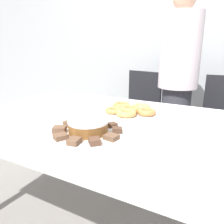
# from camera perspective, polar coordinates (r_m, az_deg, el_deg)

# --- Properties ---
(ground_plane) EXTENTS (12.00, 12.00, 0.00)m
(ground_plane) POSITION_cam_1_polar(r_m,az_deg,el_deg) (1.65, -1.70, -27.19)
(ground_plane) COLOR gray
(wall_back) EXTENTS (8.00, 0.05, 2.60)m
(wall_back) POSITION_cam_1_polar(r_m,az_deg,el_deg) (2.75, 16.45, 19.11)
(wall_back) COLOR #B2B7BC
(wall_back) RESTS_ON ground_plane
(table) EXTENTS (1.69, 1.10, 0.74)m
(table) POSITION_cam_1_polar(r_m,az_deg,el_deg) (1.28, -1.95, -5.01)
(table) COLOR white
(table) RESTS_ON ground_plane
(person_standing) EXTENTS (0.35, 0.35, 1.61)m
(person_standing) POSITION_cam_1_polar(r_m,az_deg,el_deg) (2.06, 16.78, 7.55)
(person_standing) COLOR #383842
(person_standing) RESTS_ON ground_plane
(office_chair_left) EXTENTS (0.53, 0.53, 0.90)m
(office_chair_left) POSITION_cam_1_polar(r_m,az_deg,el_deg) (2.31, 6.15, -1.50)
(office_chair_left) COLOR black
(office_chair_left) RESTS_ON ground_plane
(office_chair_right) EXTENTS (0.47, 0.47, 0.90)m
(office_chair_right) POSITION_cam_1_polar(r_m,az_deg,el_deg) (2.16, 27.15, -4.53)
(office_chair_right) COLOR black
(office_chair_right) RESTS_ON ground_plane
(plate_cake) EXTENTS (0.36, 0.36, 0.01)m
(plate_cake) POSITION_cam_1_polar(r_m,az_deg,el_deg) (1.05, -6.18, -5.55)
(plate_cake) COLOR white
(plate_cake) RESTS_ON table
(plate_donuts) EXTENTS (0.38, 0.38, 0.01)m
(plate_donuts) POSITION_cam_1_polar(r_m,az_deg,el_deg) (1.38, 4.69, -0.16)
(plate_donuts) COLOR white
(plate_donuts) RESTS_ON table
(frosted_cake) EXTENTS (0.19, 0.19, 0.06)m
(frosted_cake) POSITION_cam_1_polar(r_m,az_deg,el_deg) (1.04, -6.24, -3.69)
(frosted_cake) COLOR brown
(frosted_cake) RESTS_ON plate_cake
(lamington_0) EXTENTS (0.05, 0.06, 0.02)m
(lamington_0) POSITION_cam_1_polar(r_m,az_deg,el_deg) (1.11, 0.02, -3.36)
(lamington_0) COLOR #513828
(lamington_0) RESTS_ON plate_cake
(lamington_1) EXTENTS (0.06, 0.07, 0.03)m
(lamington_1) POSITION_cam_1_polar(r_m,az_deg,el_deg) (1.16, -3.32, -2.38)
(lamington_1) COLOR brown
(lamington_1) RESTS_ON plate_cake
(lamington_2) EXTENTS (0.07, 0.07, 0.02)m
(lamington_2) POSITION_cam_1_polar(r_m,az_deg,el_deg) (1.17, -7.47, -2.39)
(lamington_2) COLOR brown
(lamington_2) RESTS_ON plate_cake
(lamington_3) EXTENTS (0.05, 0.05, 0.03)m
(lamington_3) POSITION_cam_1_polar(r_m,az_deg,el_deg) (1.14, -11.27, -3.04)
(lamington_3) COLOR brown
(lamington_3) RESTS_ON plate_cake
(lamington_4) EXTENTS (0.08, 0.07, 0.03)m
(lamington_4) POSITION_cam_1_polar(r_m,az_deg,el_deg) (1.07, -13.56, -4.44)
(lamington_4) COLOR brown
(lamington_4) RESTS_ON plate_cake
(lamington_5) EXTENTS (0.07, 0.07, 0.02)m
(lamington_5) POSITION_cam_1_polar(r_m,az_deg,el_deg) (0.99, -13.22, -6.28)
(lamington_5) COLOR brown
(lamington_5) RESTS_ON plate_cake
(lamington_6) EXTENTS (0.05, 0.06, 0.02)m
(lamington_6) POSITION_cam_1_polar(r_m,az_deg,el_deg) (0.93, -9.84, -7.52)
(lamington_6) COLOR brown
(lamington_6) RESTS_ON plate_cake
(lamington_7) EXTENTS (0.07, 0.07, 0.02)m
(lamington_7) POSITION_cam_1_polar(r_m,az_deg,el_deg) (0.92, -4.59, -7.63)
(lamington_7) COLOR brown
(lamington_7) RESTS_ON plate_cake
(lamington_8) EXTENTS (0.07, 0.06, 0.02)m
(lamington_8) POSITION_cam_1_polar(r_m,az_deg,el_deg) (0.96, -0.18, -6.57)
(lamington_8) COLOR brown
(lamington_8) RESTS_ON plate_cake
(lamington_9) EXTENTS (0.06, 0.06, 0.02)m
(lamington_9) POSITION_cam_1_polar(r_m,az_deg,el_deg) (1.04, 1.38, -4.76)
(lamington_9) COLOR #513828
(lamington_9) RESTS_ON plate_cake
(donut_0) EXTENTS (0.13, 0.13, 0.04)m
(donut_0) POSITION_cam_1_polar(r_m,az_deg,el_deg) (1.37, 4.71, 0.77)
(donut_0) COLOR #D18E4C
(donut_0) RESTS_ON plate_donuts
(donut_1) EXTENTS (0.11, 0.11, 0.03)m
(donut_1) POSITION_cam_1_polar(r_m,az_deg,el_deg) (1.35, 0.73, 0.43)
(donut_1) COLOR #D18E4C
(donut_1) RESTS_ON plate_donuts
(donut_2) EXTENTS (0.12, 0.12, 0.04)m
(donut_2) POSITION_cam_1_polar(r_m,az_deg,el_deg) (1.29, 3.74, -0.25)
(donut_2) COLOR tan
(donut_2) RESTS_ON plate_donuts
(donut_3) EXTENTS (0.11, 0.11, 0.04)m
(donut_3) POSITION_cam_1_polar(r_m,az_deg,el_deg) (1.33, 9.00, 0.04)
(donut_3) COLOR #C68447
(donut_3) RESTS_ON plate_donuts
(donut_4) EXTENTS (0.12, 0.12, 0.03)m
(donut_4) POSITION_cam_1_polar(r_m,az_deg,el_deg) (1.46, 7.62, 1.50)
(donut_4) COLOR #E5AD66
(donut_4) RESTS_ON plate_donuts
(donut_5) EXTENTS (0.11, 0.11, 0.04)m
(donut_5) POSITION_cam_1_polar(r_m,az_deg,el_deg) (1.47, 2.46, 1.82)
(donut_5) COLOR #C68447
(donut_5) RESTS_ON plate_donuts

